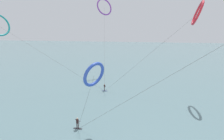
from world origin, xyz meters
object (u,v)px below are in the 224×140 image
at_px(surfer_charcoal, 78,124).
at_px(kite_violet, 104,7).
at_px(kite_crimson, 198,13).
at_px(kite_cobalt, 94,75).
at_px(surfer_navy, 104,88).

bearing_deg(surfer_charcoal, kite_violet, 122.12).
xyz_separation_m(kite_crimson, kite_cobalt, (-15.99, -17.16, -8.96)).
distance_m(surfer_charcoal, kite_violet, 40.31).
relative_size(surfer_charcoal, kite_violet, 0.07).
relative_size(surfer_navy, kite_crimson, 0.09).
height_order(surfer_charcoal, surfer_navy, same).
bearing_deg(kite_crimson, kite_violet, -121.24).
bearing_deg(kite_violet, surfer_charcoal, -130.04).
bearing_deg(surfer_charcoal, surfer_navy, 114.81).
relative_size(surfer_navy, kite_violet, 0.07).
bearing_deg(surfer_navy, kite_cobalt, 0.85).
bearing_deg(surfer_charcoal, kite_cobalt, 31.83).
bearing_deg(kite_violet, surfer_navy, -123.96).
xyz_separation_m(surfer_navy, kite_violet, (-4.55, 18.67, 20.06)).
bearing_deg(kite_crimson, surfer_navy, -80.08).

